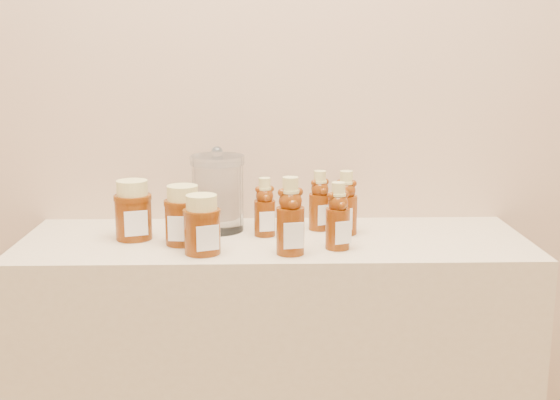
{
  "coord_description": "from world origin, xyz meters",
  "views": [
    {
      "loc": [
        -0.03,
        -0.06,
        1.35
      ],
      "look_at": [
        0.01,
        1.52,
        1.0
      ],
      "focal_mm": 45.0,
      "sensor_mm": 36.0,
      "label": 1
    }
  ],
  "objects_px": {
    "bear_bottle_back_left": "(265,203)",
    "bear_bottle_front_left": "(290,211)",
    "glass_canister": "(218,190)",
    "honey_jar_left": "(133,210)"
  },
  "relations": [
    {
      "from": "bear_bottle_front_left",
      "to": "honey_jar_left",
      "type": "xyz_separation_m",
      "value": [
        -0.37,
        0.13,
        -0.03
      ]
    },
    {
      "from": "bear_bottle_back_left",
      "to": "glass_canister",
      "type": "xyz_separation_m",
      "value": [
        -0.11,
        0.05,
        0.02
      ]
    },
    {
      "from": "honey_jar_left",
      "to": "bear_bottle_front_left",
      "type": "bearing_deg",
      "value": -37.53
    },
    {
      "from": "honey_jar_left",
      "to": "bear_bottle_back_left",
      "type": "bearing_deg",
      "value": -13.5
    },
    {
      "from": "bear_bottle_back_left",
      "to": "bear_bottle_front_left",
      "type": "distance_m",
      "value": 0.16
    },
    {
      "from": "bear_bottle_back_left",
      "to": "honey_jar_left",
      "type": "xyz_separation_m",
      "value": [
        -0.31,
        -0.02,
        -0.01
      ]
    },
    {
      "from": "bear_bottle_back_left",
      "to": "glass_canister",
      "type": "relative_size",
      "value": 0.79
    },
    {
      "from": "bear_bottle_front_left",
      "to": "glass_canister",
      "type": "distance_m",
      "value": 0.27
    },
    {
      "from": "bear_bottle_front_left",
      "to": "glass_canister",
      "type": "height_order",
      "value": "glass_canister"
    },
    {
      "from": "bear_bottle_back_left",
      "to": "bear_bottle_front_left",
      "type": "xyz_separation_m",
      "value": [
        0.06,
        -0.15,
        0.02
      ]
    }
  ]
}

